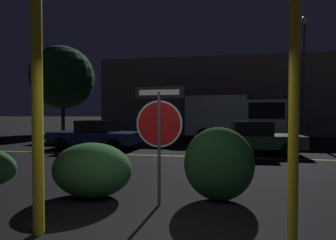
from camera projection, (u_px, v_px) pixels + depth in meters
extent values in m
cube|color=gold|center=(193.00, 156.00, 10.45)|extent=(32.79, 0.12, 0.01)
cylinder|color=#4C4C51|center=(159.00, 149.00, 4.88)|extent=(0.06, 0.06, 2.12)
cylinder|color=white|center=(159.00, 124.00, 4.87)|extent=(0.87, 0.04, 0.87)
cylinder|color=#B71414|center=(159.00, 124.00, 4.87)|extent=(0.81, 0.04, 0.81)
cube|color=black|center=(159.00, 92.00, 4.85)|extent=(0.93, 0.05, 0.22)
cube|color=white|center=(159.00, 92.00, 4.85)|extent=(0.76, 0.06, 0.10)
cylinder|color=yellow|center=(37.00, 113.00, 3.70)|extent=(0.15, 0.15, 3.45)
cylinder|color=yellow|center=(294.00, 118.00, 3.14)|extent=(0.12, 0.12, 3.32)
ellipsoid|color=#2D6633|center=(92.00, 170.00, 5.38)|extent=(1.67, 1.15, 1.12)
ellipsoid|color=#19421E|center=(219.00, 164.00, 5.15)|extent=(1.37, 0.85, 1.45)
cube|color=navy|center=(96.00, 137.00, 12.74)|extent=(4.41, 1.97, 0.53)
cube|color=black|center=(98.00, 126.00, 12.69)|extent=(1.81, 1.57, 0.55)
cylinder|color=black|center=(61.00, 144.00, 12.26)|extent=(0.61, 0.24, 0.60)
cylinder|color=black|center=(80.00, 140.00, 13.84)|extent=(0.61, 0.24, 0.60)
cylinder|color=black|center=(114.00, 145.00, 11.64)|extent=(0.61, 0.24, 0.60)
cylinder|color=black|center=(128.00, 141.00, 13.23)|extent=(0.61, 0.24, 0.60)
sphere|color=#F4EFCC|center=(49.00, 137.00, 12.73)|extent=(0.14, 0.14, 0.14)
sphere|color=#F4EFCC|center=(63.00, 135.00, 13.75)|extent=(0.14, 0.14, 0.14)
cube|color=#335B38|center=(254.00, 141.00, 11.20)|extent=(3.86, 1.93, 0.51)
cube|color=black|center=(251.00, 128.00, 11.20)|extent=(1.57, 1.61, 0.57)
cylinder|color=black|center=(277.00, 145.00, 11.91)|extent=(0.61, 0.22, 0.60)
cylinder|color=black|center=(289.00, 150.00, 10.18)|extent=(0.61, 0.22, 0.60)
cylinder|color=black|center=(224.00, 144.00, 12.24)|extent=(0.61, 0.22, 0.60)
cylinder|color=black|center=(227.00, 149.00, 10.51)|extent=(0.61, 0.22, 0.60)
sphere|color=#F4EFCC|center=(297.00, 139.00, 11.49)|extent=(0.14, 0.14, 0.14)
sphere|color=#F4EFCC|center=(307.00, 142.00, 10.37)|extent=(0.14, 0.14, 0.14)
cube|color=silver|center=(264.00, 118.00, 15.80)|extent=(2.29, 2.22, 2.11)
cube|color=black|center=(264.00, 111.00, 15.79)|extent=(2.07, 2.25, 0.93)
cube|color=silver|center=(216.00, 115.00, 16.43)|extent=(3.67, 2.43, 2.39)
cylinder|color=black|center=(260.00, 134.00, 16.89)|extent=(0.85, 0.32, 0.84)
cylinder|color=black|center=(265.00, 136.00, 14.79)|extent=(0.85, 0.32, 0.84)
cylinder|color=black|center=(207.00, 133.00, 17.65)|extent=(0.85, 0.32, 0.84)
cylinder|color=black|center=(204.00, 135.00, 15.55)|extent=(0.85, 0.32, 0.84)
cylinder|color=#4C4C51|center=(304.00, 83.00, 15.58)|extent=(0.16, 0.16, 7.05)
sphere|color=#F9E5B2|center=(305.00, 20.00, 15.48)|extent=(0.40, 0.40, 0.40)
cylinder|color=#422D1E|center=(63.00, 116.00, 22.86)|extent=(0.32, 0.32, 2.90)
sphere|color=#19471E|center=(63.00, 77.00, 22.77)|extent=(5.41, 5.41, 5.41)
cube|color=#7A6B5B|center=(239.00, 97.00, 22.10)|extent=(22.68, 4.59, 6.19)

